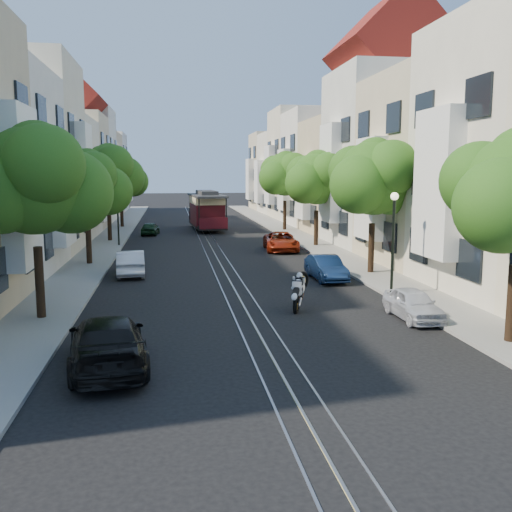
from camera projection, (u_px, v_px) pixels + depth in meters
name	position (u px, v px, depth m)	size (l,w,h in m)	color
ground	(205.00, 236.00, 46.24)	(200.00, 200.00, 0.00)	black
sidewalk_east	(292.00, 234.00, 47.30)	(2.50, 80.00, 0.12)	gray
sidewalk_west	(113.00, 237.00, 45.18)	(2.50, 80.00, 0.12)	gray
rail_left	(198.00, 236.00, 46.16)	(0.06, 80.00, 0.02)	gray
rail_slot	(205.00, 236.00, 46.24)	(0.06, 80.00, 0.02)	gray
rail_right	(212.00, 236.00, 46.32)	(0.06, 80.00, 0.02)	gray
lane_line	(205.00, 236.00, 46.24)	(0.08, 80.00, 0.01)	tan
townhouses_east	(348.00, 171.00, 47.15)	(7.75, 72.00, 12.00)	beige
townhouses_west	(49.00, 173.00, 43.69)	(7.75, 72.00, 11.76)	silver
tree_e_b	(375.00, 180.00, 28.00)	(4.93, 4.08, 6.68)	black
tree_e_c	(318.00, 180.00, 38.79)	(4.84, 3.99, 6.52)	black
tree_e_d	(286.00, 175.00, 49.51)	(5.01, 4.16, 6.85)	black
tree_w_a	(36.00, 183.00, 19.05)	(4.93, 4.08, 6.68)	black
tree_w_b	(87.00, 185.00, 30.84)	(4.72, 3.87, 6.27)	black
tree_w_c	(108.00, 173.00, 41.51)	(5.13, 4.28, 7.09)	black
tree_w_d	(121.00, 178.00, 52.34)	(4.84, 3.99, 6.52)	black
lamp_east	(393.00, 228.00, 23.27)	(0.32, 0.32, 4.16)	black
lamp_west	(118.00, 205.00, 39.04)	(0.32, 0.32, 4.16)	black
sportbike_rider	(299.00, 289.00, 21.16)	(1.03, 1.77, 1.40)	black
cable_car	(207.00, 209.00, 50.91)	(3.15, 8.45, 3.19)	black
parked_car_e_near	(413.00, 304.00, 19.84)	(1.27, 3.15, 1.07)	silver
parked_car_e_mid	(326.00, 268.00, 27.09)	(1.23, 3.54, 1.17)	#0C1C3D
parked_car_e_far	(281.00, 241.00, 37.27)	(2.04, 4.43, 1.23)	maroon
parked_car_w_near	(107.00, 342.00, 14.84)	(1.93, 4.75, 1.38)	black
parked_car_w_mid	(131.00, 263.00, 28.40)	(1.32, 3.78, 1.25)	silver
parked_car_w_far	(150.00, 228.00, 46.76)	(1.27, 3.15, 1.07)	black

